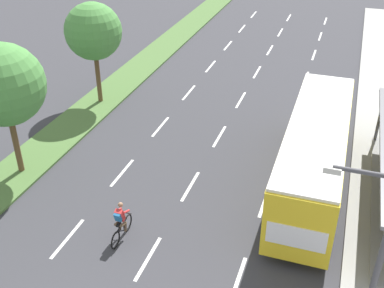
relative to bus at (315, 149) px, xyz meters
The scene contains 9 objects.
median_strip 15.70m from the bus, 150.48° to the left, with size 2.60×52.00×0.12m, color #4C7038.
lane_divider_left 10.64m from the bus, 146.93° to the left, with size 0.14×47.05×0.01m.
lane_divider_center 8.02m from the bus, 132.66° to the left, with size 0.14×47.05×0.01m.
lane_divider_right 6.31m from the bus, 107.08° to the left, with size 0.14×47.05×0.01m.
bus is the anchor object (origin of this frame).
cyclist 9.06m from the bus, 138.10° to the right, with size 0.46×1.82×1.71m.
median_tree_second 14.01m from the bus, 166.38° to the right, with size 3.71×3.71×6.34m.
median_tree_third 14.62m from the bus, 159.71° to the left, with size 3.35×3.35×6.11m.
streetlight 8.88m from the bus, 75.56° to the right, with size 1.91×0.24×6.50m.
Camera 1 is at (5.84, -6.42, 12.90)m, focal length 44.35 mm.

